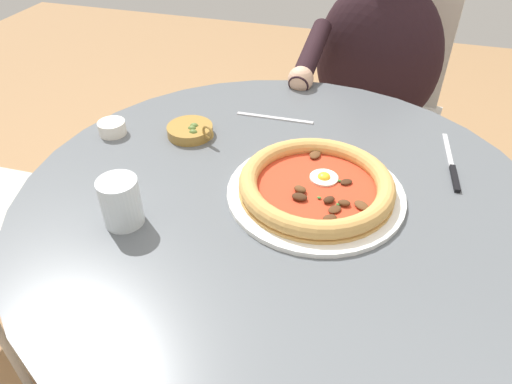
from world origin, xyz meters
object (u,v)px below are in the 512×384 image
(steak_knife, at_px, (453,169))
(dining_table, at_px, (278,254))
(ramekin_capers, at_px, (112,127))
(cafe_chair_diner, at_px, (379,93))
(pizza_on_plate, at_px, (316,186))
(fork_utensil, at_px, (275,118))
(diner_person, at_px, (367,115))
(olive_pan, at_px, (191,130))
(water_glass, at_px, (121,205))

(steak_knife, bearing_deg, dining_table, -151.55)
(steak_knife, relative_size, ramekin_capers, 3.56)
(ramekin_capers, bearing_deg, cafe_chair_diner, 54.67)
(dining_table, distance_m, ramekin_capers, 0.47)
(steak_knife, bearing_deg, cafe_chair_diner, 103.82)
(pizza_on_plate, relative_size, fork_utensil, 1.80)
(dining_table, distance_m, steak_knife, 0.40)
(steak_knife, distance_m, diner_person, 0.65)
(olive_pan, height_order, diner_person, diner_person)
(pizza_on_plate, distance_m, cafe_chair_diner, 0.92)
(dining_table, height_order, olive_pan, olive_pan)
(steak_knife, xyz_separation_m, fork_utensil, (-0.41, 0.10, -0.00))
(pizza_on_plate, distance_m, ramekin_capers, 0.50)
(fork_utensil, bearing_deg, water_glass, -110.22)
(ramekin_capers, height_order, olive_pan, olive_pan)
(fork_utensil, bearing_deg, steak_knife, -14.44)
(pizza_on_plate, distance_m, steak_knife, 0.30)
(olive_pan, bearing_deg, cafe_chair_diner, 62.56)
(ramekin_capers, relative_size, diner_person, 0.06)
(pizza_on_plate, bearing_deg, ramekin_capers, 169.57)
(water_glass, relative_size, fork_utensil, 0.48)
(olive_pan, bearing_deg, ramekin_capers, -165.60)
(dining_table, xyz_separation_m, ramekin_capers, (-0.42, 0.10, 0.18))
(dining_table, height_order, steak_knife, steak_knife)
(dining_table, distance_m, water_glass, 0.36)
(ramekin_capers, xyz_separation_m, diner_person, (0.54, 0.65, -0.23))
(diner_person, height_order, cafe_chair_diner, diner_person)
(water_glass, xyz_separation_m, olive_pan, (-0.00, 0.31, -0.03))
(dining_table, height_order, diner_person, diner_person)
(fork_utensil, relative_size, cafe_chair_diner, 0.22)
(ramekin_capers, bearing_deg, water_glass, -56.06)
(pizza_on_plate, height_order, water_glass, water_glass)
(pizza_on_plate, bearing_deg, diner_person, 86.05)
(pizza_on_plate, xyz_separation_m, cafe_chair_diner, (0.08, 0.89, -0.22))
(ramekin_capers, distance_m, olive_pan, 0.18)
(diner_person, bearing_deg, ramekin_capers, -129.75)
(steak_knife, bearing_deg, water_glass, -149.51)
(olive_pan, distance_m, cafe_chair_diner, 0.87)
(water_glass, distance_m, cafe_chair_diner, 1.15)
(dining_table, relative_size, pizza_on_plate, 3.01)
(cafe_chair_diner, bearing_deg, ramekin_capers, -125.33)
(water_glass, height_order, steak_knife, water_glass)
(water_glass, relative_size, ramekin_capers, 1.46)
(fork_utensil, xyz_separation_m, diner_person, (0.20, 0.48, -0.21))
(dining_table, height_order, fork_utensil, fork_utensil)
(steak_knife, bearing_deg, diner_person, 109.40)
(pizza_on_plate, xyz_separation_m, steak_knife, (0.26, 0.16, -0.02))
(ramekin_capers, bearing_deg, diner_person, 50.25)
(olive_pan, distance_m, diner_person, 0.74)
(water_glass, xyz_separation_m, cafe_chair_diner, (0.39, 1.06, -0.23))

